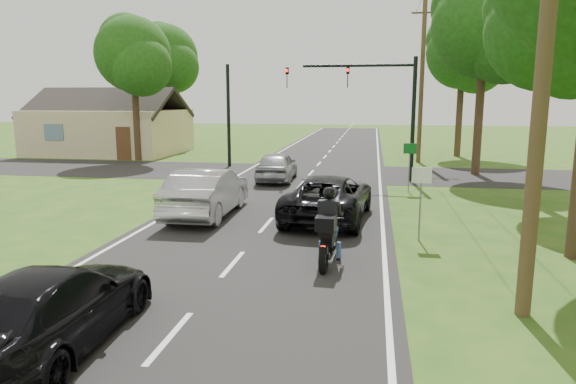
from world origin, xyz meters
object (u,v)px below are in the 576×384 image
(utility_pole_far, at_px, (422,81))
(sign_white, at_px, (421,186))
(dark_car_behind, at_px, (51,307))
(utility_pole_near, at_px, (546,35))
(silver_sedan, at_px, (207,192))
(silver_suv, at_px, (277,166))
(sign_green, at_px, (410,155))
(traffic_signal, at_px, (375,96))
(dark_suv, at_px, (329,197))
(motorcycle_rider, at_px, (328,234))

(utility_pole_far, distance_m, sign_white, 19.39)
(dark_car_behind, bearing_deg, utility_pole_near, -164.19)
(silver_sedan, distance_m, silver_suv, 8.06)
(dark_car_behind, distance_m, sign_green, 16.97)
(traffic_signal, distance_m, utility_pole_far, 8.55)
(dark_suv, relative_size, traffic_signal, 0.85)
(motorcycle_rider, relative_size, sign_green, 1.06)
(motorcycle_rider, relative_size, traffic_signal, 0.35)
(utility_pole_far, bearing_deg, traffic_signal, -109.68)
(silver_suv, height_order, sign_white, sign_white)
(motorcycle_rider, height_order, dark_car_behind, motorcycle_rider)
(silver_suv, distance_m, sign_white, 11.74)
(utility_pole_near, bearing_deg, silver_sedan, 140.53)
(motorcycle_rider, bearing_deg, sign_green, 79.15)
(traffic_signal, xyz_separation_m, sign_white, (1.36, -11.02, -2.54))
(silver_sedan, xyz_separation_m, sign_green, (7.20, 5.98, 0.76))
(traffic_signal, distance_m, sign_white, 11.39)
(utility_pole_far, bearing_deg, sign_green, -96.73)
(silver_sedan, height_order, traffic_signal, traffic_signal)
(silver_suv, distance_m, traffic_signal, 5.87)
(traffic_signal, bearing_deg, motorcycle_rider, -94.35)
(silver_suv, distance_m, sign_green, 6.62)
(silver_sedan, xyz_separation_m, dark_car_behind, (0.55, -9.61, -0.15))
(motorcycle_rider, distance_m, utility_pole_far, 22.35)
(dark_car_behind, xyz_separation_m, traffic_signal, (5.08, 18.60, 3.45))
(dark_suv, height_order, silver_sedan, silver_sedan)
(traffic_signal, bearing_deg, silver_suv, -168.01)
(sign_white, bearing_deg, traffic_signal, 97.05)
(silver_suv, bearing_deg, traffic_signal, -170.29)
(utility_pole_near, bearing_deg, motorcycle_rider, 148.09)
(silver_suv, relative_size, sign_green, 2.01)
(dark_suv, distance_m, dark_car_behind, 10.45)
(dark_car_behind, height_order, sign_green, sign_green)
(motorcycle_rider, relative_size, silver_suv, 0.53)
(silver_sedan, height_order, sign_white, sign_white)
(silver_sedan, distance_m, traffic_signal, 11.12)
(traffic_signal, height_order, utility_pole_far, utility_pole_far)
(sign_white, bearing_deg, sign_green, 88.57)
(traffic_signal, height_order, sign_green, traffic_signal)
(utility_pole_near, bearing_deg, traffic_signal, 100.14)
(traffic_signal, relative_size, utility_pole_far, 0.64)
(traffic_signal, bearing_deg, sign_white, -82.95)
(motorcycle_rider, bearing_deg, utility_pole_far, 82.73)
(dark_suv, height_order, utility_pole_near, utility_pole_near)
(silver_sedan, relative_size, dark_car_behind, 1.07)
(dark_suv, relative_size, utility_pole_near, 0.54)
(motorcycle_rider, xyz_separation_m, silver_sedan, (-4.60, 4.57, 0.08))
(silver_sedan, height_order, sign_green, sign_green)
(motorcycle_rider, xyz_separation_m, silver_suv, (-3.65, 12.58, -0.02))
(motorcycle_rider, bearing_deg, sign_white, 49.80)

